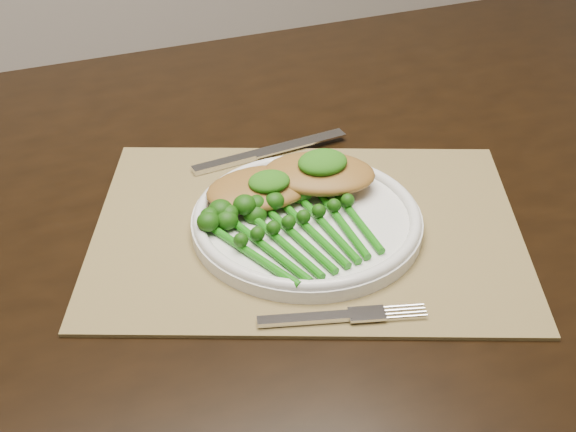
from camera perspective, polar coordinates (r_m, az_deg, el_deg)
name	(u,v)px	position (r m, az deg, el deg)	size (l,w,h in m)	color
dining_table	(248,405)	(1.21, -2.83, -13.27)	(1.62, 0.94, 0.75)	black
placemat	(307,229)	(0.89, 1.38, -0.92)	(0.47, 0.35, 0.00)	olive
dinner_plate	(307,220)	(0.88, 1.35, -0.26)	(0.26, 0.26, 0.02)	white
knife	(256,155)	(1.02, -2.30, 4.38)	(0.21, 0.03, 0.01)	silver
fork	(353,315)	(0.78, 4.66, -7.05)	(0.16, 0.06, 0.01)	silver
chicken_fillet_left	(260,188)	(0.91, -2.02, 1.99)	(0.12, 0.09, 0.02)	olive
chicken_fillet_right	(319,173)	(0.92, 2.25, 3.06)	(0.13, 0.09, 0.03)	olive
pesto_dollop_left	(269,181)	(0.89, -1.35, 2.47)	(0.05, 0.04, 0.02)	#174E0B
pesto_dollop_right	(323,162)	(0.91, 2.48, 3.84)	(0.06, 0.05, 0.02)	#174E0B
broccolini_bundle	(306,235)	(0.85, 1.29, -1.39)	(0.18, 0.19, 0.04)	#15670D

